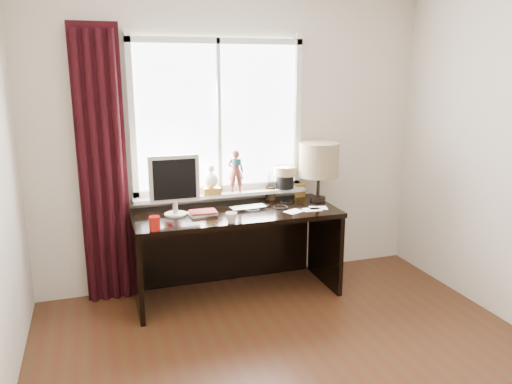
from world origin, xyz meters
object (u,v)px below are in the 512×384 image
object	(u,v)px
laptop	(248,208)
table_lamp	(319,160)
mug	(231,217)
monitor	(174,182)
red_cup	(155,223)
desk	(233,235)

from	to	relation	value
laptop	table_lamp	bearing A→B (deg)	1.40
laptop	mug	size ratio (longest dim) A/B	3.40
monitor	table_lamp	distance (m)	1.30
table_lamp	monitor	bearing A→B (deg)	-176.91
table_lamp	laptop	bearing A→B (deg)	-173.12
mug	red_cup	distance (m)	0.58
monitor	table_lamp	bearing A→B (deg)	3.09
mug	table_lamp	bearing A→B (deg)	24.07
laptop	desk	size ratio (longest dim) A/B	0.18
red_cup	monitor	world-z (taller)	monitor
table_lamp	mug	bearing A→B (deg)	-155.93
laptop	red_cup	xyz separation A→B (m)	(-0.82, -0.33, 0.04)
mug	table_lamp	xyz separation A→B (m)	(0.92, 0.41, 0.32)
desk	laptop	bearing A→B (deg)	-30.16
red_cup	table_lamp	distance (m)	1.59
laptop	mug	world-z (taller)	mug
laptop	monitor	size ratio (longest dim) A/B	0.61
laptop	table_lamp	world-z (taller)	table_lamp
laptop	monitor	world-z (taller)	monitor
table_lamp	desk	bearing A→B (deg)	-178.95
red_cup	table_lamp	world-z (taller)	table_lamp
laptop	monitor	distance (m)	0.67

